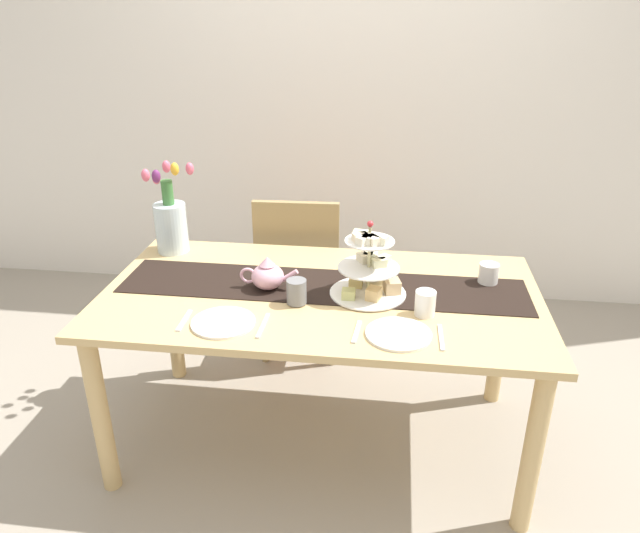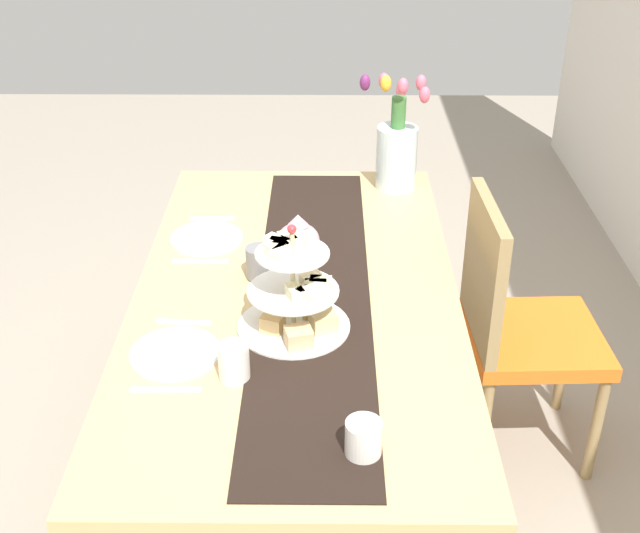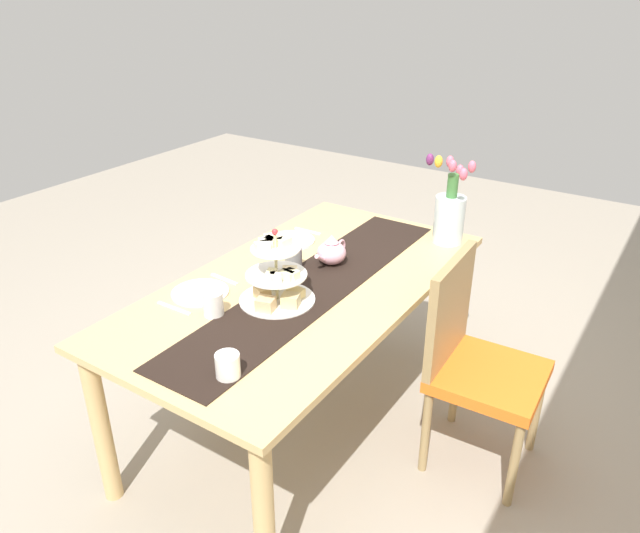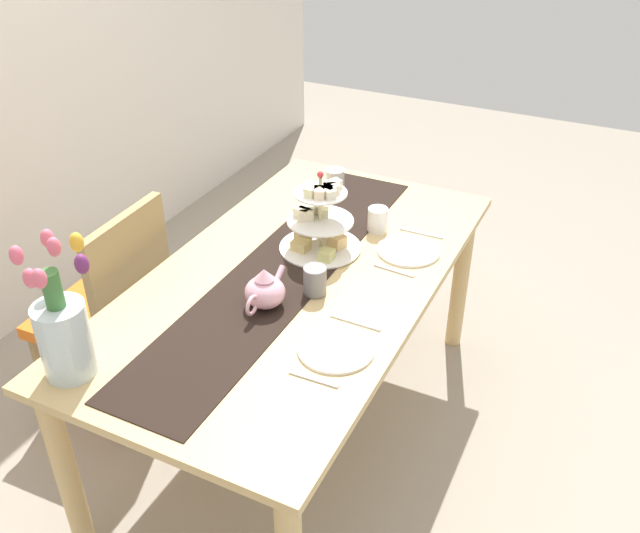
% 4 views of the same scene
% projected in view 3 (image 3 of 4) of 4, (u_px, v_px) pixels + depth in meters
% --- Properties ---
extents(ground_plane, '(8.00, 8.00, 0.00)m').
position_uv_depth(ground_plane, '(306.00, 420.00, 2.84)').
color(ground_plane, gray).
extents(dining_table, '(1.73, 0.92, 0.73)m').
position_uv_depth(dining_table, '(304.00, 303.00, 2.56)').
color(dining_table, tan).
rests_on(dining_table, ground_plane).
extents(chair_left, '(0.44, 0.44, 0.91)m').
position_uv_depth(chair_left, '(473.00, 357.00, 2.42)').
color(chair_left, '#9C8254').
rests_on(chair_left, ground_plane).
extents(table_runner, '(1.63, 0.32, 0.00)m').
position_uv_depth(table_runner, '(314.00, 285.00, 2.49)').
color(table_runner, black).
rests_on(table_runner, dining_table).
extents(tiered_cake_stand, '(0.30, 0.30, 0.30)m').
position_uv_depth(tiered_cake_stand, '(277.00, 279.00, 2.32)').
color(tiered_cake_stand, beige).
rests_on(tiered_cake_stand, table_runner).
extents(teapot, '(0.24, 0.13, 0.14)m').
position_uv_depth(teapot, '(332.00, 252.00, 2.65)').
color(teapot, '#E5A8BC').
rests_on(teapot, table_runner).
extents(tulip_vase, '(0.19, 0.23, 0.43)m').
position_uv_depth(tulip_vase, '(450.00, 213.00, 2.83)').
color(tulip_vase, silver).
rests_on(tulip_vase, dining_table).
extents(cream_jug, '(0.08, 0.08, 0.08)m').
position_uv_depth(cream_jug, '(228.00, 366.00, 1.91)').
color(cream_jug, white).
rests_on(cream_jug, dining_table).
extents(dinner_plate_left, '(0.23, 0.23, 0.01)m').
position_uv_depth(dinner_plate_left, '(291.00, 240.00, 2.89)').
color(dinner_plate_left, white).
rests_on(dinner_plate_left, dining_table).
extents(fork_left, '(0.02, 0.15, 0.01)m').
position_uv_depth(fork_left, '(308.00, 231.00, 3.00)').
color(fork_left, silver).
rests_on(fork_left, dining_table).
extents(knife_left, '(0.02, 0.17, 0.01)m').
position_uv_depth(knife_left, '(272.00, 251.00, 2.78)').
color(knife_left, silver).
rests_on(knife_left, dining_table).
extents(dinner_plate_right, '(0.23, 0.23, 0.01)m').
position_uv_depth(dinner_plate_right, '(200.00, 293.00, 2.43)').
color(dinner_plate_right, white).
rests_on(dinner_plate_right, dining_table).
extents(fork_right, '(0.03, 0.15, 0.01)m').
position_uv_depth(fork_right, '(224.00, 279.00, 2.53)').
color(fork_right, silver).
rests_on(fork_right, dining_table).
extents(knife_right, '(0.02, 0.17, 0.01)m').
position_uv_depth(knife_right, '(174.00, 308.00, 2.32)').
color(knife_right, silver).
rests_on(knife_right, dining_table).
extents(mug_grey, '(0.08, 0.08, 0.09)m').
position_uv_depth(mug_grey, '(293.00, 258.00, 2.60)').
color(mug_grey, slate).
rests_on(mug_grey, table_runner).
extents(mug_white_text, '(0.08, 0.08, 0.09)m').
position_uv_depth(mug_white_text, '(213.00, 304.00, 2.26)').
color(mug_white_text, white).
rests_on(mug_white_text, dining_table).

